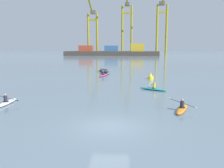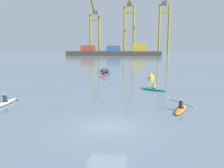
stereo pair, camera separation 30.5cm
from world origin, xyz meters
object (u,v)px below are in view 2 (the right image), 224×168
object	(u,v)px
kayak_magenta	(104,75)
kayak_orange	(181,109)
capsized_dinghy	(105,71)
container_barge	(114,52)
kayak_teal	(153,89)
channel_buoy	(151,77)
gantry_crane_west	(95,26)
gantry_crane_west_mid	(129,22)
kayak_white	(6,102)
gantry_crane_east_mid	(164,21)

from	to	relation	value
kayak_magenta	kayak_orange	world-z (taller)	same
capsized_dinghy	container_barge	bearing A→B (deg)	93.27
container_barge	kayak_teal	xyz separation A→B (m)	(12.50, -102.88, -1.90)
container_barge	kayak_orange	world-z (taller)	container_barge
capsized_dinghy	channel_buoy	bearing A→B (deg)	-44.12
gantry_crane_west	channel_buoy	size ratio (longest dim) A/B	32.40
kayak_magenta	kayak_orange	distance (m)	22.56
container_barge	gantry_crane_west_mid	size ratio (longest dim) A/B	1.34
container_barge	kayak_teal	distance (m)	103.65
kayak_white	kayak_orange	xyz separation A→B (m)	(14.67, -0.87, 0.00)
gantry_crane_west_mid	channel_buoy	bearing A→B (deg)	-87.19
kayak_orange	kayak_white	bearing A→B (deg)	176.60
gantry_crane_east_mid	channel_buoy	bearing A→B (deg)	-98.12
gantry_crane_east_mid	gantry_crane_west_mid	bearing A→B (deg)	159.75
gantry_crane_west_mid	kayak_teal	bearing A→B (deg)	-87.64
kayak_teal	container_barge	bearing A→B (deg)	96.93
capsized_dinghy	kayak_magenta	distance (m)	5.00
gantry_crane_west	kayak_white	world-z (taller)	gantry_crane_west
channel_buoy	gantry_crane_west_mid	bearing A→B (deg)	92.81
gantry_crane_west_mid	kayak_teal	size ratio (longest dim) A/B	11.93
gantry_crane_west	kayak_magenta	world-z (taller)	gantry_crane_west
kayak_teal	kayak_orange	size ratio (longest dim) A/B	0.94
gantry_crane_east_mid	container_barge	bearing A→B (deg)	-164.76
capsized_dinghy	kayak_orange	bearing A→B (deg)	-70.84
container_barge	gantry_crane_west_mid	bearing A→B (deg)	62.52
gantry_crane_west	gantry_crane_east_mid	bearing A→B (deg)	-2.14
capsized_dinghy	kayak_orange	size ratio (longest dim) A/B	0.79
capsized_dinghy	kayak_orange	distance (m)	27.38
gantry_crane_west	gantry_crane_west_mid	distance (m)	20.87
capsized_dinghy	kayak_white	distance (m)	25.63
channel_buoy	kayak_white	world-z (taller)	channel_buoy
channel_buoy	kayak_white	bearing A→B (deg)	-128.69
channel_buoy	kayak_orange	world-z (taller)	channel_buoy
gantry_crane_west	kayak_magenta	xyz separation A→B (m)	(17.53, -99.53, -16.46)
channel_buoy	kayak_white	size ratio (longest dim) A/B	0.29
capsized_dinghy	kayak_magenta	xyz separation A→B (m)	(0.44, -4.98, -0.18)
gantry_crane_west_mid	kayak_teal	world-z (taller)	gantry_crane_west_mid
gantry_crane_west_mid	kayak_orange	distance (m)	127.82
container_barge	channel_buoy	bearing A→B (deg)	-82.10
gantry_crane_west	capsized_dinghy	xyz separation A→B (m)	(17.09, -94.55, -16.28)
gantry_crane_east_mid	kayak_teal	distance (m)	112.95
gantry_crane_west	kayak_teal	bearing A→B (deg)	-77.55
kayak_white	kayak_magenta	distance (m)	20.93
container_barge	capsized_dinghy	size ratio (longest dim) A/B	19.13
kayak_white	kayak_orange	distance (m)	14.69
gantry_crane_west_mid	container_barge	bearing A→B (deg)	-117.48
capsized_dinghy	channel_buoy	world-z (taller)	channel_buoy
channel_buoy	kayak_teal	bearing A→B (deg)	-92.82
kayak_teal	gantry_crane_east_mid	bearing A→B (deg)	82.33
kayak_magenta	gantry_crane_west_mid	bearing A→B (deg)	88.74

